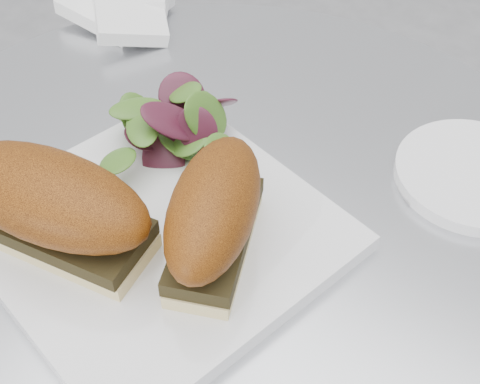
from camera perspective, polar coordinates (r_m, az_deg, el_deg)
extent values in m
cylinder|color=silver|center=(0.58, -2.19, -2.95)|extent=(0.70, 0.70, 0.02)
cube|color=white|center=(0.56, -7.08, -3.53)|extent=(0.31, 0.31, 0.02)
cube|color=beige|center=(0.55, -15.14, -3.48)|extent=(0.16, 0.08, 0.01)
cube|color=black|center=(0.54, -15.41, -2.55)|extent=(0.16, 0.08, 0.01)
ellipsoid|color=#773A0B|center=(0.52, -16.07, -0.29)|extent=(0.18, 0.10, 0.06)
cube|color=beige|center=(0.52, -2.12, -4.52)|extent=(0.09, 0.13, 0.01)
cube|color=black|center=(0.51, -2.16, -3.57)|extent=(0.09, 0.13, 0.01)
ellipsoid|color=#773A0B|center=(0.49, -2.26, -1.23)|extent=(0.11, 0.16, 0.06)
cylinder|color=white|center=(0.64, 19.27, 1.43)|extent=(0.14, 0.14, 0.01)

